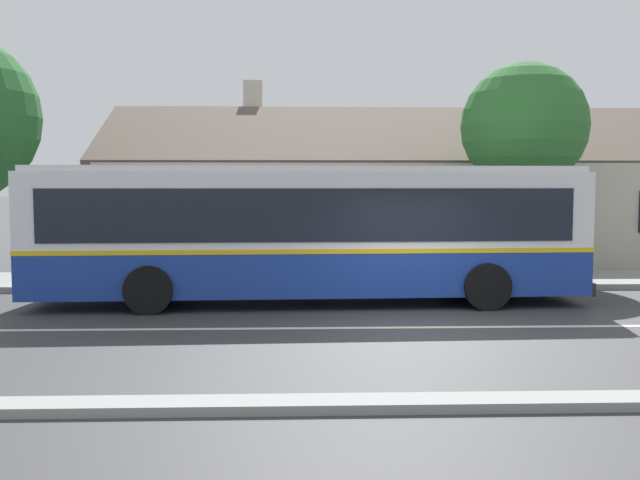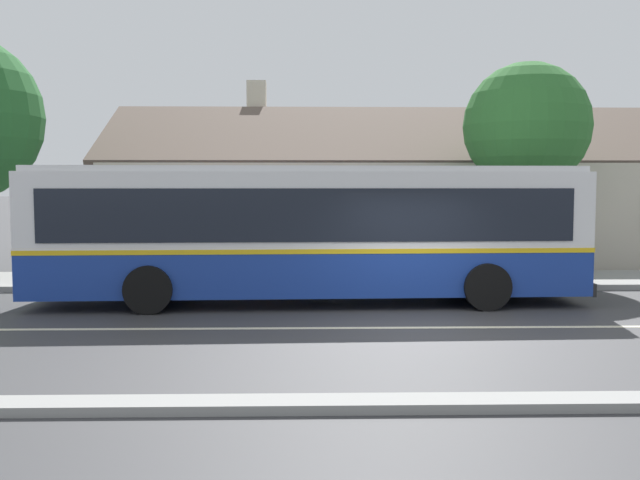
{
  "view_description": "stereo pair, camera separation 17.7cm",
  "coord_description": "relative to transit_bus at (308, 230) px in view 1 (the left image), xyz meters",
  "views": [
    {
      "loc": [
        -2.38,
        -12.96,
        2.64
      ],
      "look_at": [
        -1.83,
        2.73,
        1.42
      ],
      "focal_mm": 40.0,
      "sensor_mm": 36.0,
      "label": 1
    },
    {
      "loc": [
        -2.21,
        -12.96,
        2.64
      ],
      "look_at": [
        -1.83,
        2.73,
        1.42
      ],
      "focal_mm": 40.0,
      "sensor_mm": 36.0,
      "label": 2
    }
  ],
  "objects": [
    {
      "name": "bench_down_street",
      "position": [
        -3.98,
        3.04,
        -1.08
      ],
      "size": [
        1.56,
        0.51,
        0.94
      ],
      "color": "#4C4C4C",
      "rests_on": "sidewalk_far"
    },
    {
      "name": "transit_bus",
      "position": [
        0.0,
        0.0,
        0.0
      ],
      "size": [
        12.2,
        3.05,
        3.04
      ],
      "color": "navy",
      "rests_on": "ground"
    },
    {
      "name": "ground_plane",
      "position": [
        2.1,
        -2.9,
        -1.64
      ],
      "size": [
        300.0,
        300.0,
        0.0
      ],
      "primitive_type": "plane",
      "color": "#38383A"
    },
    {
      "name": "street_tree_primary",
      "position": [
        6.24,
        4.27,
        2.56
      ],
      "size": [
        3.58,
        3.58,
        6.09
      ],
      "color": "#4C3828",
      "rests_on": "ground"
    },
    {
      "name": "community_building",
      "position": [
        3.75,
        10.13,
        0.16
      ],
      "size": [
        20.93,
        8.86,
        6.47
      ],
      "color": "beige",
      "rests_on": "ground"
    },
    {
      "name": "sidewalk_far",
      "position": [
        2.1,
        3.1,
        -1.56
      ],
      "size": [
        60.0,
        3.0,
        0.15
      ],
      "primitive_type": "cube",
      "color": "gray",
      "rests_on": "ground"
    },
    {
      "name": "curb_near",
      "position": [
        2.1,
        -7.65,
        -1.58
      ],
      "size": [
        60.0,
        0.5,
        0.12
      ],
      "primitive_type": "cube",
      "color": "gray",
      "rests_on": "ground"
    },
    {
      "name": "lane_divider_stripe",
      "position": [
        2.1,
        -2.9,
        -1.63
      ],
      "size": [
        60.0,
        0.16,
        0.01
      ],
      "primitive_type": "cube",
      "color": "beige",
      "rests_on": "ground"
    }
  ]
}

